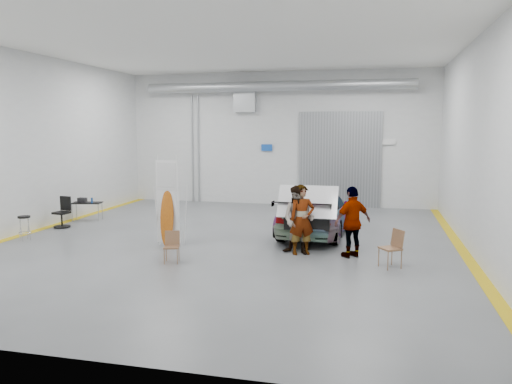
% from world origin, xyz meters
% --- Properties ---
extents(ground, '(16.00, 16.00, 0.00)m').
position_xyz_m(ground, '(0.00, 0.00, 0.00)').
color(ground, '#585B5F').
rests_on(ground, ground).
extents(room_shell, '(14.02, 16.18, 6.01)m').
position_xyz_m(room_shell, '(0.24, 2.22, 4.08)').
color(room_shell, silver).
rests_on(room_shell, ground).
extents(sedan_car, '(2.37, 5.14, 1.45)m').
position_xyz_m(sedan_car, '(2.50, 1.93, 0.73)').
color(sedan_car, silver).
rests_on(sedan_car, ground).
extents(person_a, '(0.84, 0.73, 1.95)m').
position_xyz_m(person_a, '(2.43, -0.88, 0.97)').
color(person_a, '#855948').
rests_on(person_a, ground).
extents(person_b, '(1.07, 0.90, 1.92)m').
position_xyz_m(person_b, '(2.33, -0.88, 0.96)').
color(person_b, slate).
rests_on(person_b, ground).
extents(person_c, '(1.16, 1.07, 1.94)m').
position_xyz_m(person_c, '(3.80, -0.88, 0.97)').
color(person_c, '#A45436').
rests_on(person_c, ground).
extents(surfboard_display, '(0.76, 0.27, 2.70)m').
position_xyz_m(surfboard_display, '(-1.55, -0.86, 1.10)').
color(surfboard_display, white).
rests_on(surfboard_display, ground).
extents(folding_chair_near, '(0.47, 0.49, 0.81)m').
position_xyz_m(folding_chair_near, '(-0.72, -2.56, 0.25)').
color(folding_chair_near, brown).
rests_on(folding_chair_near, ground).
extents(folding_chair_far, '(0.62, 0.74, 0.97)m').
position_xyz_m(folding_chair_far, '(4.78, -1.70, 0.30)').
color(folding_chair_far, brown).
rests_on(folding_chair_far, ground).
extents(shop_stool, '(0.39, 0.39, 0.77)m').
position_xyz_m(shop_stool, '(-6.23, -1.20, 0.38)').
color(shop_stool, black).
rests_on(shop_stool, ground).
extents(work_table, '(1.18, 0.78, 0.88)m').
position_xyz_m(work_table, '(-6.32, 2.35, 0.68)').
color(work_table, '#93969B').
rests_on(work_table, ground).
extents(office_chair, '(0.57, 0.57, 1.07)m').
position_xyz_m(office_chair, '(-6.33, 0.91, 0.47)').
color(office_chair, black).
rests_on(office_chair, ground).
extents(trunk_lid, '(1.70, 1.03, 0.04)m').
position_xyz_m(trunk_lid, '(2.50, -0.33, 1.47)').
color(trunk_lid, silver).
rests_on(trunk_lid, sedan_car).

